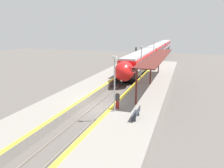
# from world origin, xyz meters

# --- Properties ---
(ground_plane) EXTENTS (120.00, 120.00, 0.00)m
(ground_plane) POSITION_xyz_m (0.00, 0.00, 0.00)
(ground_plane) COLOR #56514C
(rail_left) EXTENTS (0.08, 90.00, 0.15)m
(rail_left) POSITION_xyz_m (-0.72, 0.00, 0.07)
(rail_left) COLOR slate
(rail_left) RESTS_ON ground_plane
(rail_right) EXTENTS (0.08, 90.00, 0.15)m
(rail_right) POSITION_xyz_m (0.72, 0.00, 0.07)
(rail_right) COLOR slate
(rail_right) RESTS_ON ground_plane
(train) EXTENTS (2.87, 68.10, 3.85)m
(train) POSITION_xyz_m (0.00, 41.80, 2.20)
(train) COLOR black
(train) RESTS_ON ground_plane
(platform_right) EXTENTS (4.62, 64.00, 0.89)m
(platform_right) POSITION_xyz_m (3.97, 0.00, 0.44)
(platform_right) COLOR gray
(platform_right) RESTS_ON ground_plane
(platform_left) EXTENTS (4.05, 64.00, 0.89)m
(platform_left) POSITION_xyz_m (-3.68, 0.00, 0.44)
(platform_left) COLOR gray
(platform_left) RESTS_ON ground_plane
(platform_bench) EXTENTS (0.44, 1.71, 0.89)m
(platform_bench) POSITION_xyz_m (4.62, -3.18, 1.36)
(platform_bench) COLOR #2D333D
(platform_bench) RESTS_ON platform_right
(person_waiting) EXTENTS (0.36, 0.22, 1.61)m
(person_waiting) POSITION_xyz_m (2.45, -1.47, 1.71)
(person_waiting) COLOR maroon
(person_waiting) RESTS_ON platform_right
(railway_signal) EXTENTS (0.28, 0.28, 4.40)m
(railway_signal) POSITION_xyz_m (-1.97, 25.61, 2.69)
(railway_signal) COLOR #59595E
(railway_signal) RESTS_ON ground_plane
(lamppost_near) EXTENTS (0.36, 0.20, 4.92)m
(lamppost_near) POSITION_xyz_m (2.40, -2.19, 3.72)
(lamppost_near) COLOR #9E9EA3
(lamppost_near) RESTS_ON platform_right
(lamppost_mid) EXTENTS (0.36, 0.20, 4.92)m
(lamppost_mid) POSITION_xyz_m (2.40, 9.32, 3.72)
(lamppost_mid) COLOR #9E9EA3
(lamppost_mid) RESTS_ON platform_right
(lamppost_far) EXTENTS (0.36, 0.20, 4.92)m
(lamppost_far) POSITION_xyz_m (2.40, 20.83, 3.72)
(lamppost_far) COLOR #9E9EA3
(lamppost_far) RESTS_ON platform_right
(station_canopy) EXTENTS (2.02, 20.19, 3.84)m
(station_canopy) POSITION_xyz_m (4.38, 8.83, 4.49)
(station_canopy) COLOR #511E19
(station_canopy) RESTS_ON platform_right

